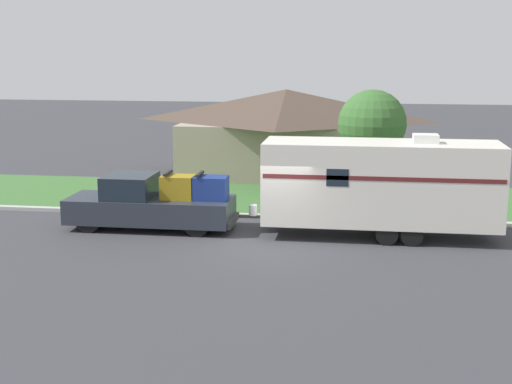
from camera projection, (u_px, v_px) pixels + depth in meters
ground_plane at (270, 246)px, 22.60m from camera, size 120.00×120.00×0.00m
curb_strip at (283, 217)px, 26.23m from camera, size 80.00×0.30×0.14m
lawn_strip at (292, 198)px, 29.78m from camera, size 80.00×7.00×0.03m
house_across_street at (286, 130)px, 35.29m from camera, size 10.64×7.01×4.19m
pickup_truck at (152, 204)px, 24.71m from camera, size 5.84×2.03×2.01m
travel_trailer at (381, 183)px, 23.42m from camera, size 8.59×2.30×3.46m
mailbox at (466, 192)px, 25.91m from camera, size 0.48×0.20×1.36m
tree_in_yard at (372, 124)px, 27.46m from camera, size 2.63×2.63×4.63m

